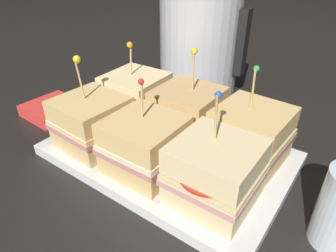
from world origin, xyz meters
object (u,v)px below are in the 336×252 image
sandwich_front_right (215,173)px  kettle_steel (200,39)px  sandwich_back_center (188,113)px  napkin_stack (53,109)px  serving_platter (168,154)px  sandwich_back_left (136,97)px  sandwich_front_center (145,145)px  sandwich_back_right (250,135)px  sandwich_front_left (92,122)px

sandwich_front_right → kettle_steel: bearing=123.7°
sandwich_back_center → napkin_stack: size_ratio=1.50×
serving_platter → sandwich_back_left: sandwich_back_left is taller
sandwich_back_left → napkin_stack: bearing=-157.3°
sandwich_back_left → napkin_stack: 0.20m
sandwich_front_center → sandwich_back_center: (0.00, 0.12, 0.00)m
sandwich_front_right → sandwich_back_right: size_ratio=1.00×
sandwich_back_left → sandwich_back_right: bearing=0.2°
kettle_steel → sandwich_front_left: bearing=-90.2°
serving_platter → sandwich_back_center: 0.08m
sandwich_front_right → sandwich_front_left: bearing=-179.5°
napkin_stack → sandwich_back_right: bearing=10.3°
kettle_steel → serving_platter: bearing=-68.4°
sandwich_front_center → serving_platter: bearing=89.5°
sandwich_front_left → kettle_steel: bearing=89.8°
serving_platter → sandwich_back_right: 0.14m
sandwich_front_right → sandwich_back_center: sandwich_back_center is taller
sandwich_front_center → napkin_stack: 0.30m
sandwich_front_left → sandwich_back_right: size_ratio=1.01×
sandwich_back_left → serving_platter: bearing=-25.2°
sandwich_front_right → kettle_steel: kettle_steel is taller
kettle_steel → napkin_stack: 0.37m
sandwich_back_left → sandwich_back_center: size_ratio=0.93×
sandwich_front_right → sandwich_back_left: bearing=154.4°
sandwich_front_right → sandwich_back_left: size_ratio=1.04×
sandwich_back_left → sandwich_back_center: (0.12, 0.00, -0.00)m
serving_platter → napkin_stack: napkin_stack is taller
sandwich_front_left → sandwich_back_right: (0.23, 0.11, 0.00)m
sandwich_front_center → sandwich_back_left: (-0.12, 0.11, 0.00)m
sandwich_front_left → sandwich_front_right: sandwich_front_left is taller
serving_platter → sandwich_back_center: bearing=88.4°
sandwich_front_center → sandwich_back_right: (0.12, 0.11, 0.00)m
sandwich_front_left → napkin_stack: sandwich_front_left is taller
napkin_stack → sandwich_back_center: bearing=14.6°
sandwich_front_left → napkin_stack: bearing=167.2°
serving_platter → sandwich_front_right: bearing=-26.0°
sandwich_front_left → sandwich_front_right: size_ratio=1.01×
serving_platter → sandwich_back_right: sandwich_back_right is taller
sandwich_back_right → serving_platter: bearing=-154.4°
sandwich_front_center → sandwich_front_right: bearing=1.0°
sandwich_back_center → sandwich_front_right: bearing=-45.3°
sandwich_front_left → sandwich_front_center: sandwich_front_left is taller
napkin_stack → sandwich_front_right: bearing=-5.4°
sandwich_front_right → napkin_stack: 0.41m
sandwich_front_center → napkin_stack: sandwich_front_center is taller
sandwich_front_left → kettle_steel: (0.00, 0.34, 0.06)m
sandwich_back_left → kettle_steel: bearing=89.2°
sandwich_back_right → sandwich_front_center: bearing=-135.8°
sandwich_back_center → sandwich_back_right: bearing=-1.1°
sandwich_front_left → sandwich_front_center: bearing=0.1°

